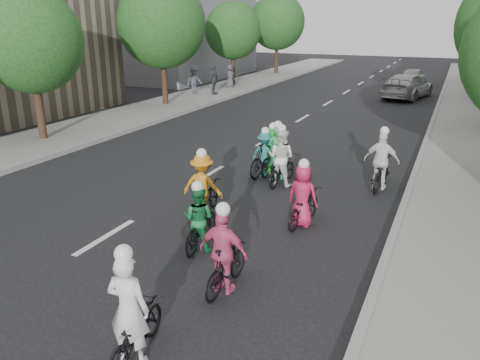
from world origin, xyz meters
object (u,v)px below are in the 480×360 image
Objects in this scene: cyclist_8 at (381,167)px; cyclist_9 at (273,155)px; cyclist_3 at (225,259)px; spectator_1 at (214,80)px; cyclist_6 at (281,163)px; follow_car_lead at (407,86)px; spectator_2 at (230,76)px; cyclist_0 at (133,323)px; cyclist_7 at (266,157)px; cyclist_1 at (200,223)px; spectator_0 at (194,80)px; cyclist_5 at (278,158)px; follow_car_trail at (413,76)px; cyclist_4 at (303,202)px; cyclist_2 at (203,191)px.

cyclist_9 is (-3.33, -0.12, -0.00)m from cyclist_8.
cyclist_3 is 22.85m from spectator_1.
cyclist_6 reaches higher than follow_car_lead.
spectator_2 is (-11.82, -1.22, 0.20)m from follow_car_lead.
spectator_1 reaches higher than cyclist_8.
cyclist_0 reaches higher than cyclist_7.
spectator_0 reaches higher than cyclist_1.
follow_car_lead is (1.90, 18.25, 0.11)m from cyclist_5.
cyclist_5 is 0.98× the size of cyclist_8.
follow_car_lead is at bearing -71.43° from spectator_1.
cyclist_5 reaches higher than follow_car_trail.
follow_car_lead is (2.34, 18.20, 0.12)m from cyclist_7.
cyclist_5 is (-1.39, 6.49, -0.01)m from cyclist_3.
cyclist_3 is 24.75m from follow_car_lead.
cyclist_5 is at bearing -119.73° from spectator_0.
spectator_2 is (-13.00, 16.66, 0.30)m from cyclist_8.
cyclist_5 is at bearing -76.02° from cyclist_3.
spectator_0 is (-12.26, -12.04, 0.42)m from follow_car_trail.
cyclist_6 reaches higher than cyclist_3.
cyclist_3 is 0.48× the size of follow_car_trail.
cyclist_0 is 5.68m from cyclist_4.
cyclist_2 is at bearing 75.01° from cyclist_5.
cyclist_1 is 0.90× the size of cyclist_7.
cyclist_6 is 25.88m from follow_car_trail.
cyclist_0 is 1.11× the size of cyclist_4.
cyclist_8 is 0.52× the size of follow_car_trail.
cyclist_3 reaches higher than cyclist_1.
cyclist_0 is at bearing 89.38° from cyclist_4.
follow_car_trail is at bearing -100.39° from cyclist_2.
cyclist_6 is at bearing 133.06° from cyclist_9.
cyclist_8 reaches higher than follow_car_trail.
cyclist_5 is at bearing -52.37° from cyclist_4.
cyclist_5 is 0.51× the size of follow_car_trail.
cyclist_3 is 6.08m from cyclist_6.
cyclist_5 is 1.04× the size of cyclist_9.
follow_car_trail is at bearing -51.36° from spectator_2.
cyclist_0 is 1.06× the size of cyclist_9.
cyclist_2 is at bearing -52.91° from cyclist_3.
cyclist_7 is 18.35m from follow_car_lead.
follow_car_trail is (1.45, 30.53, 0.03)m from cyclist_1.
cyclist_3 is 0.95× the size of cyclist_6.
cyclist_5 is 0.36× the size of follow_car_lead.
spectator_1 is 3.45m from spectator_2.
spectator_1 reaches higher than spectator_0.
spectator_1 reaches higher than cyclist_0.
spectator_0 is (-11.67, 21.98, 0.44)m from cyclist_0.
cyclist_1 is 5.45m from cyclist_9.
cyclist_8 is 18.23m from spectator_1.
cyclist_3 is 0.94× the size of cyclist_8.
cyclist_4 is 2.95m from cyclist_6.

